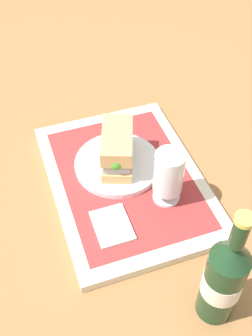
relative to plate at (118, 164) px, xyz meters
name	(u,v)px	position (x,y,z in m)	size (l,w,h in m)	color
ground_plane	(126,183)	(0.04, 0.01, -0.03)	(3.00, 3.00, 0.00)	olive
tray	(126,180)	(0.04, 0.01, -0.02)	(0.44, 0.32, 0.02)	beige
placemat	(126,177)	(0.04, 0.01, -0.01)	(0.38, 0.27, 0.00)	#9E2D2D
plate	(118,164)	(0.00, 0.00, 0.00)	(0.19, 0.19, 0.01)	white
sandwich	(117,149)	(0.00, 0.00, 0.05)	(0.14, 0.10, 0.08)	tan
beer_glass	(168,176)	(0.12, 0.07, 0.06)	(0.06, 0.06, 0.12)	silver
napkin_folded	(112,226)	(0.15, -0.06, 0.00)	(0.09, 0.07, 0.01)	white
beer_bottle	(224,279)	(0.36, 0.06, 0.08)	(0.07, 0.07, 0.27)	#19381E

